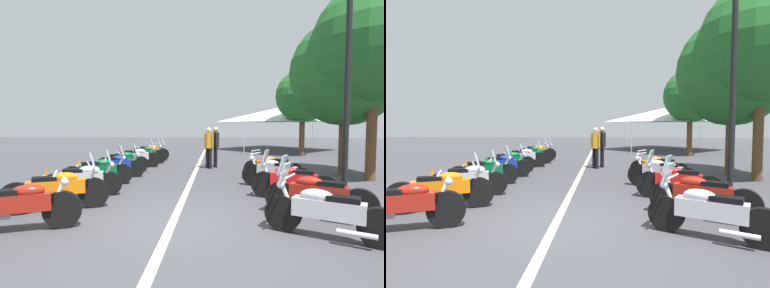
% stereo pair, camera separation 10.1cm
% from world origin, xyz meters
% --- Properties ---
extents(ground_plane, '(80.00, 80.00, 0.00)m').
position_xyz_m(ground_plane, '(0.00, 0.00, 0.00)').
color(ground_plane, '#424247').
extents(lane_centre_stripe, '(24.38, 0.16, 0.01)m').
position_xyz_m(lane_centre_stripe, '(5.46, 0.00, 0.00)').
color(lane_centre_stripe, beige).
rests_on(lane_centre_stripe, ground_plane).
extents(motorcycle_left_row_0, '(1.03, 1.96, 1.01)m').
position_xyz_m(motorcycle_left_row_0, '(-0.61, 2.56, 0.47)').
color(motorcycle_left_row_0, black).
rests_on(motorcycle_left_row_0, ground_plane).
extents(motorcycle_left_row_1, '(1.14, 2.03, 1.23)m').
position_xyz_m(motorcycle_left_row_1, '(0.73, 2.58, 0.48)').
color(motorcycle_left_row_1, black).
rests_on(motorcycle_left_row_1, ground_plane).
extents(motorcycle_left_row_2, '(0.89, 1.94, 1.20)m').
position_xyz_m(motorcycle_left_row_2, '(2.05, 2.59, 0.46)').
color(motorcycle_left_row_2, black).
rests_on(motorcycle_left_row_2, ground_plane).
extents(motorcycle_left_row_3, '(1.15, 1.90, 1.21)m').
position_xyz_m(motorcycle_left_row_3, '(3.45, 2.73, 0.47)').
color(motorcycle_left_row_3, black).
rests_on(motorcycle_left_row_3, ground_plane).
extents(motorcycle_left_row_4, '(0.92, 1.96, 1.20)m').
position_xyz_m(motorcycle_left_row_4, '(4.90, 2.68, 0.46)').
color(motorcycle_left_row_4, black).
rests_on(motorcycle_left_row_4, ground_plane).
extents(motorcycle_left_row_5, '(1.12, 1.86, 0.99)m').
position_xyz_m(motorcycle_left_row_5, '(6.04, 2.78, 0.45)').
color(motorcycle_left_row_5, black).
rests_on(motorcycle_left_row_5, ground_plane).
extents(motorcycle_left_row_6, '(0.89, 2.04, 1.22)m').
position_xyz_m(motorcycle_left_row_6, '(7.50, 2.63, 0.47)').
color(motorcycle_left_row_6, black).
rests_on(motorcycle_left_row_6, ground_plane).
extents(motorcycle_left_row_7, '(0.81, 2.00, 1.22)m').
position_xyz_m(motorcycle_left_row_7, '(8.86, 2.55, 0.47)').
color(motorcycle_left_row_7, black).
rests_on(motorcycle_left_row_7, ground_plane).
extents(motorcycle_left_row_8, '(0.86, 2.03, 1.21)m').
position_xyz_m(motorcycle_left_row_8, '(10.12, 2.62, 0.47)').
color(motorcycle_left_row_8, black).
rests_on(motorcycle_left_row_8, ground_plane).
extents(motorcycle_right_row_0, '(1.12, 1.89, 1.20)m').
position_xyz_m(motorcycle_right_row_0, '(-0.51, -2.59, 0.46)').
color(motorcycle_right_row_0, black).
rests_on(motorcycle_right_row_0, ground_plane).
extents(motorcycle_right_row_1, '(1.07, 1.97, 1.22)m').
position_xyz_m(motorcycle_right_row_1, '(0.63, -2.82, 0.48)').
color(motorcycle_right_row_1, black).
rests_on(motorcycle_right_row_1, ground_plane).
extents(motorcycle_right_row_2, '(0.98, 2.01, 1.22)m').
position_xyz_m(motorcycle_right_row_2, '(2.09, -2.69, 0.48)').
color(motorcycle_right_row_2, black).
rests_on(motorcycle_right_row_2, ground_plane).
extents(motorcycle_right_row_3, '(1.20, 1.93, 1.02)m').
position_xyz_m(motorcycle_right_row_3, '(3.49, -2.56, 0.47)').
color(motorcycle_right_row_3, black).
rests_on(motorcycle_right_row_3, ground_plane).
extents(motorcycle_right_row_4, '(1.25, 1.85, 1.00)m').
position_xyz_m(motorcycle_right_row_4, '(4.68, -2.69, 0.46)').
color(motorcycle_right_row_4, black).
rests_on(motorcycle_right_row_4, ground_plane).
extents(street_lamp_twin_globe, '(0.32, 1.22, 5.50)m').
position_xyz_m(street_lamp_twin_globe, '(2.55, -4.12, 3.69)').
color(street_lamp_twin_globe, black).
rests_on(street_lamp_twin_globe, ground_plane).
extents(traffic_cone_0, '(0.36, 0.36, 0.61)m').
position_xyz_m(traffic_cone_0, '(5.37, 4.24, 0.29)').
color(traffic_cone_0, orange).
rests_on(traffic_cone_0, ground_plane).
extents(traffic_cone_1, '(0.36, 0.36, 0.61)m').
position_xyz_m(traffic_cone_1, '(2.98, 4.13, 0.29)').
color(traffic_cone_1, orange).
rests_on(traffic_cone_1, ground_plane).
extents(bystander_0, '(0.40, 0.40, 1.75)m').
position_xyz_m(bystander_0, '(7.50, -0.51, 1.03)').
color(bystander_0, black).
rests_on(bystander_0, ground_plane).
extents(bystander_1, '(0.52, 0.32, 1.77)m').
position_xyz_m(bystander_1, '(7.93, -0.80, 1.04)').
color(bystander_1, black).
rests_on(bystander_1, ground_plane).
extents(roadside_tree_0, '(3.96, 3.96, 5.79)m').
position_xyz_m(roadside_tree_0, '(6.25, -5.54, 3.80)').
color(roadside_tree_0, brown).
rests_on(roadside_tree_0, ground_plane).
extents(roadside_tree_1, '(3.16, 3.16, 5.18)m').
position_xyz_m(roadside_tree_1, '(13.38, -5.97, 3.57)').
color(roadside_tree_1, brown).
rests_on(roadside_tree_1, ground_plane).
extents(roadside_tree_2, '(3.94, 3.94, 6.50)m').
position_xyz_m(roadside_tree_2, '(5.03, -5.94, 4.52)').
color(roadside_tree_2, brown).
rests_on(roadside_tree_2, ground_plane).
extents(event_tent, '(6.87, 6.87, 3.20)m').
position_xyz_m(event_tent, '(17.48, -5.70, 2.65)').
color(event_tent, white).
rests_on(event_tent, ground_plane).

